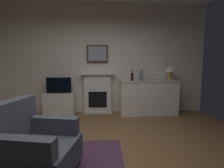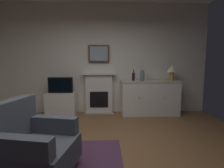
{
  "view_description": "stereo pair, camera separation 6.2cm",
  "coord_description": "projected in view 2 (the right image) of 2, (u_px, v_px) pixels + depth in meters",
  "views": [
    {
      "loc": [
        0.08,
        -2.23,
        1.35
      ],
      "look_at": [
        0.24,
        0.62,
        1.0
      ],
      "focal_mm": 27.42,
      "sensor_mm": 36.0,
      "label": 1
    },
    {
      "loc": [
        0.15,
        -2.23,
        1.35
      ],
      "look_at": [
        0.24,
        0.62,
        1.0
      ],
      "focal_mm": 27.42,
      "sensor_mm": 36.0,
      "label": 2
    }
  ],
  "objects": [
    {
      "name": "sideboard_cabinet",
      "position": [
        150.0,
        98.0,
        4.49
      ],
      "size": [
        1.5,
        0.49,
        0.9
      ],
      "color": "white",
      "rests_on": "ground_plane"
    },
    {
      "name": "vase_decorative",
      "position": [
        142.0,
        75.0,
        4.36
      ],
      "size": [
        0.11,
        0.11,
        0.28
      ],
      "color": "slate",
      "rests_on": "sideboard_cabinet"
    },
    {
      "name": "framed_picture",
      "position": [
        99.0,
        54.0,
        4.52
      ],
      "size": [
        0.55,
        0.04,
        0.45
      ],
      "color": "#473323"
    },
    {
      "name": "wine_glass_center",
      "position": [
        152.0,
        76.0,
        4.39
      ],
      "size": [
        0.07,
        0.07,
        0.16
      ],
      "color": "silver",
      "rests_on": "sideboard_cabinet"
    },
    {
      "name": "fireplace_unit",
      "position": [
        99.0,
        93.0,
        4.6
      ],
      "size": [
        0.87,
        0.3,
        1.1
      ],
      "color": "white",
      "rests_on": "ground_plane"
    },
    {
      "name": "armchair",
      "position": [
        33.0,
        146.0,
        2.01
      ],
      "size": [
        0.94,
        0.9,
        0.92
      ],
      "color": "#474C56",
      "rests_on": "ground_plane"
    },
    {
      "name": "tv_set",
      "position": [
        60.0,
        85.0,
        4.36
      ],
      "size": [
        0.62,
        0.07,
        0.4
      ],
      "color": "black",
      "rests_on": "tv_cabinet"
    },
    {
      "name": "tv_cabinet",
      "position": [
        61.0,
        104.0,
        4.44
      ],
      "size": [
        0.75,
        0.42,
        0.59
      ],
      "color": "white",
      "rests_on": "ground_plane"
    },
    {
      "name": "wine_glass_right",
      "position": [
        156.0,
        76.0,
        4.39
      ],
      "size": [
        0.07,
        0.07,
        0.16
      ],
      "color": "silver",
      "rests_on": "sideboard_cabinet"
    },
    {
      "name": "wine_glass_left",
      "position": [
        148.0,
        76.0,
        4.4
      ],
      "size": [
        0.07,
        0.07,
        0.16
      ],
      "color": "silver",
      "rests_on": "sideboard_cabinet"
    },
    {
      "name": "table_lamp",
      "position": [
        172.0,
        70.0,
        4.42
      ],
      "size": [
        0.26,
        0.26,
        0.4
      ],
      "color": "#B79338",
      "rests_on": "sideboard_cabinet"
    },
    {
      "name": "ground_plane",
      "position": [
        96.0,
        164.0,
        2.38
      ],
      "size": [
        5.75,
        4.96,
        0.1
      ],
      "primitive_type": "cube",
      "color": "brown",
      "rests_on": "ground"
    },
    {
      "name": "wall_rear",
      "position": [
        101.0,
        59.0,
        4.62
      ],
      "size": [
        5.75,
        0.06,
        2.92
      ],
      "primitive_type": "cube",
      "color": "silver",
      "rests_on": "ground_plane"
    },
    {
      "name": "wine_bottle",
      "position": [
        133.0,
        77.0,
        4.4
      ],
      "size": [
        0.08,
        0.08,
        0.29
      ],
      "color": "#331419",
      "rests_on": "sideboard_cabinet"
    }
  ]
}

